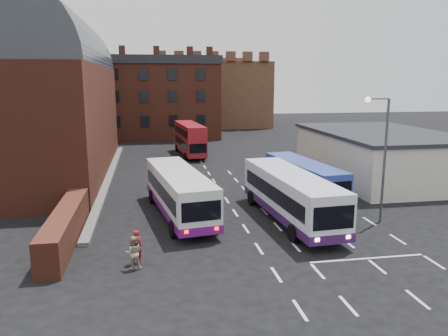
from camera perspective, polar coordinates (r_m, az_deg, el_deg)
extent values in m
plane|color=black|center=(24.26, 4.11, -9.76)|extent=(180.00, 180.00, 0.00)
cube|color=#602B1E|center=(44.23, -22.94, 5.67)|extent=(12.00, 28.00, 10.00)
cylinder|color=#1E2328|center=(44.08, -23.46, 12.14)|extent=(12.00, 26.00, 12.00)
cube|color=#602B1E|center=(25.61, -19.97, -7.14)|extent=(1.20, 10.00, 1.80)
cube|color=beige|center=(41.94, 19.64, 1.50)|extent=(10.00, 16.00, 4.00)
cube|color=#282B30|center=(41.65, 19.84, 4.34)|extent=(10.40, 16.40, 0.30)
cube|color=brown|center=(68.01, -10.34, 8.52)|extent=(22.00, 10.00, 11.00)
cube|color=brown|center=(88.73, -2.41, 9.66)|extent=(22.00, 22.00, 12.00)
cube|color=silver|center=(28.53, -5.92, -2.88)|extent=(4.08, 11.15, 2.48)
cube|color=black|center=(28.49, -5.92, -2.59)|extent=(3.96, 9.98, 0.89)
cylinder|color=black|center=(31.92, -9.41, -3.72)|extent=(0.42, 1.02, 0.99)
cylinder|color=black|center=(25.01, -6.70, -7.93)|extent=(0.42, 1.02, 0.99)
cylinder|color=black|center=(32.38, -5.07, -3.39)|extent=(0.42, 1.02, 0.99)
cylinder|color=black|center=(25.59, -1.21, -7.40)|extent=(0.42, 1.02, 0.99)
cube|color=silver|center=(27.68, 8.66, -3.28)|extent=(3.37, 11.40, 2.55)
cube|color=black|center=(27.65, 8.67, -2.97)|extent=(3.34, 10.20, 0.92)
cylinder|color=black|center=(25.51, 14.37, -7.80)|extent=(0.36, 1.04, 1.02)
cylinder|color=black|center=(32.04, 7.97, -3.59)|extent=(0.36, 1.04, 1.02)
cylinder|color=black|center=(24.44, 9.03, -8.44)|extent=(0.36, 1.04, 1.02)
cylinder|color=black|center=(31.20, 3.60, -3.91)|extent=(0.36, 1.04, 1.02)
cube|color=#2E43A2|center=(33.81, 10.36, -1.06)|extent=(3.45, 9.95, 2.21)
cube|color=black|center=(33.78, 10.37, -0.84)|extent=(3.36, 8.77, 0.80)
cylinder|color=black|center=(32.00, 14.62, -4.00)|extent=(0.36, 0.91, 0.89)
cylinder|color=black|center=(37.54, 9.37, -1.51)|extent=(0.36, 0.91, 0.89)
cylinder|color=black|center=(30.92, 11.12, -4.38)|extent=(0.36, 0.91, 0.89)
cylinder|color=black|center=(36.62, 6.27, -1.75)|extent=(0.36, 0.91, 0.89)
cube|color=maroon|center=(51.38, -4.49, 3.94)|extent=(2.97, 9.51, 3.32)
cube|color=black|center=(51.44, -4.48, 3.43)|extent=(2.92, 8.32, 0.77)
cylinder|color=black|center=(48.95, -2.59, 1.63)|extent=(0.31, 0.87, 0.85)
cylinder|color=black|center=(55.03, -4.01, 2.71)|extent=(0.31, 0.87, 0.85)
cylinder|color=black|center=(48.54, -5.04, 1.51)|extent=(0.31, 0.87, 0.85)
cylinder|color=black|center=(54.67, -6.20, 2.61)|extent=(0.31, 0.87, 0.85)
cylinder|color=#44464D|center=(28.39, 20.22, 0.74)|extent=(0.15, 0.15, 7.66)
cylinder|color=#44464D|center=(27.66, 19.54, 8.53)|extent=(1.34, 0.12, 0.10)
sphere|color=#FFF2CC|center=(27.36, 18.28, 8.48)|extent=(0.34, 0.34, 0.34)
imported|color=maroon|center=(21.82, -11.44, -10.05)|extent=(0.74, 0.64, 1.70)
imported|color=tan|center=(21.26, -11.74, -10.76)|extent=(0.79, 0.62, 1.63)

